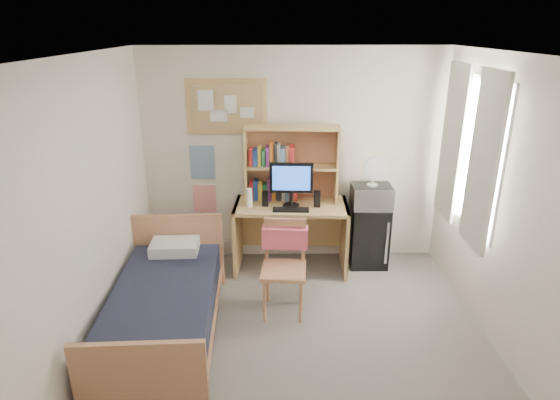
{
  "coord_description": "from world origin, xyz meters",
  "views": [
    {
      "loc": [
        -0.26,
        -3.38,
        2.8
      ],
      "look_at": [
        -0.18,
        1.2,
        1.09
      ],
      "focal_mm": 30.0,
      "sensor_mm": 36.0,
      "label": 1
    }
  ],
  "objects_px": {
    "desk_chair": "(284,270)",
    "speaker_left": "(265,199)",
    "desk": "(291,236)",
    "mini_fridge": "(368,235)",
    "monitor": "(291,185)",
    "bulletin_board": "(227,107)",
    "speaker_right": "(317,199)",
    "bed": "(165,313)",
    "desk_fan": "(373,172)",
    "microwave": "(371,196)"
  },
  "relations": [
    {
      "from": "desk",
      "to": "desk_chair",
      "type": "distance_m",
      "value": 0.96
    },
    {
      "from": "desk",
      "to": "monitor",
      "type": "bearing_deg",
      "value": -90.0
    },
    {
      "from": "desk",
      "to": "desk_chair",
      "type": "height_order",
      "value": "desk_chair"
    },
    {
      "from": "desk_chair",
      "to": "speaker_left",
      "type": "xyz_separation_m",
      "value": [
        -0.19,
        0.91,
        0.43
      ]
    },
    {
      "from": "desk",
      "to": "desk_fan",
      "type": "height_order",
      "value": "desk_fan"
    },
    {
      "from": "mini_fridge",
      "to": "microwave",
      "type": "distance_m",
      "value": 0.52
    },
    {
      "from": "desk",
      "to": "mini_fridge",
      "type": "height_order",
      "value": "desk"
    },
    {
      "from": "bulletin_board",
      "to": "speaker_right",
      "type": "height_order",
      "value": "bulletin_board"
    },
    {
      "from": "desk_chair",
      "to": "speaker_right",
      "type": "xyz_separation_m",
      "value": [
        0.41,
        0.88,
        0.44
      ]
    },
    {
      "from": "desk_chair",
      "to": "mini_fridge",
      "type": "xyz_separation_m",
      "value": [
        1.07,
        1.04,
        -0.11
      ]
    },
    {
      "from": "bed",
      "to": "desk_fan",
      "type": "relative_size",
      "value": 5.96
    },
    {
      "from": "microwave",
      "to": "bulletin_board",
      "type": "bearing_deg",
      "value": 171.66
    },
    {
      "from": "bed",
      "to": "speaker_right",
      "type": "distance_m",
      "value": 2.11
    },
    {
      "from": "bulletin_board",
      "to": "desk_chair",
      "type": "distance_m",
      "value": 2.03
    },
    {
      "from": "monitor",
      "to": "speaker_left",
      "type": "relative_size",
      "value": 3.02
    },
    {
      "from": "bed",
      "to": "monitor",
      "type": "height_order",
      "value": "monitor"
    },
    {
      "from": "speaker_left",
      "to": "desk",
      "type": "bearing_deg",
      "value": 11.31
    },
    {
      "from": "bulletin_board",
      "to": "desk_chair",
      "type": "relative_size",
      "value": 0.96
    },
    {
      "from": "desk",
      "to": "speaker_right",
      "type": "bearing_deg",
      "value": -11.31
    },
    {
      "from": "desk_fan",
      "to": "bulletin_board",
      "type": "bearing_deg",
      "value": 171.66
    },
    {
      "from": "desk_chair",
      "to": "speaker_left",
      "type": "distance_m",
      "value": 1.02
    },
    {
      "from": "mini_fridge",
      "to": "desk",
      "type": "bearing_deg",
      "value": -173.99
    },
    {
      "from": "speaker_left",
      "to": "microwave",
      "type": "bearing_deg",
      "value": 8.41
    },
    {
      "from": "mini_fridge",
      "to": "desk_fan",
      "type": "xyz_separation_m",
      "value": [
        -0.0,
        -0.02,
        0.81
      ]
    },
    {
      "from": "monitor",
      "to": "speaker_right",
      "type": "height_order",
      "value": "monitor"
    },
    {
      "from": "bulletin_board",
      "to": "bed",
      "type": "xyz_separation_m",
      "value": [
        -0.5,
        -1.69,
        -1.66
      ]
    },
    {
      "from": "desk_chair",
      "to": "speaker_left",
      "type": "height_order",
      "value": "speaker_left"
    },
    {
      "from": "monitor",
      "to": "speaker_right",
      "type": "relative_size",
      "value": 2.84
    },
    {
      "from": "desk",
      "to": "microwave",
      "type": "relative_size",
      "value": 2.87
    },
    {
      "from": "bulletin_board",
      "to": "mini_fridge",
      "type": "height_order",
      "value": "bulletin_board"
    },
    {
      "from": "monitor",
      "to": "desk_fan",
      "type": "relative_size",
      "value": 1.64
    },
    {
      "from": "monitor",
      "to": "microwave",
      "type": "distance_m",
      "value": 0.99
    },
    {
      "from": "bulletin_board",
      "to": "speaker_left",
      "type": "relative_size",
      "value": 5.4
    },
    {
      "from": "bed",
      "to": "speaker_right",
      "type": "bearing_deg",
      "value": 37.74
    },
    {
      "from": "speaker_left",
      "to": "speaker_right",
      "type": "height_order",
      "value": "speaker_right"
    },
    {
      "from": "desk_chair",
      "to": "mini_fridge",
      "type": "bearing_deg",
      "value": 49.42
    },
    {
      "from": "monitor",
      "to": "speaker_left",
      "type": "distance_m",
      "value": 0.35
    },
    {
      "from": "monitor",
      "to": "microwave",
      "type": "relative_size",
      "value": 1.13
    },
    {
      "from": "desk",
      "to": "mini_fridge",
      "type": "relative_size",
      "value": 1.74
    },
    {
      "from": "speaker_left",
      "to": "monitor",
      "type": "bearing_deg",
      "value": 0.0
    },
    {
      "from": "desk_chair",
      "to": "microwave",
      "type": "height_order",
      "value": "microwave"
    },
    {
      "from": "desk_chair",
      "to": "speaker_left",
      "type": "bearing_deg",
      "value": 107.04
    },
    {
      "from": "desk_chair",
      "to": "speaker_right",
      "type": "height_order",
      "value": "speaker_right"
    },
    {
      "from": "bulletin_board",
      "to": "speaker_right",
      "type": "xyz_separation_m",
      "value": [
        1.04,
        -0.41,
        -1.0
      ]
    },
    {
      "from": "microwave",
      "to": "desk_chair",
      "type": "bearing_deg",
      "value": -135.71
    },
    {
      "from": "desk_fan",
      "to": "speaker_right",
      "type": "bearing_deg",
      "value": -166.81
    },
    {
      "from": "mini_fridge",
      "to": "speaker_right",
      "type": "relative_size",
      "value": 4.14
    },
    {
      "from": "mini_fridge",
      "to": "microwave",
      "type": "xyz_separation_m",
      "value": [
        -0.0,
        -0.02,
        0.52
      ]
    },
    {
      "from": "desk_chair",
      "to": "microwave",
      "type": "xyz_separation_m",
      "value": [
        1.07,
        1.02,
        0.41
      ]
    },
    {
      "from": "bed",
      "to": "speaker_right",
      "type": "height_order",
      "value": "speaker_right"
    }
  ]
}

